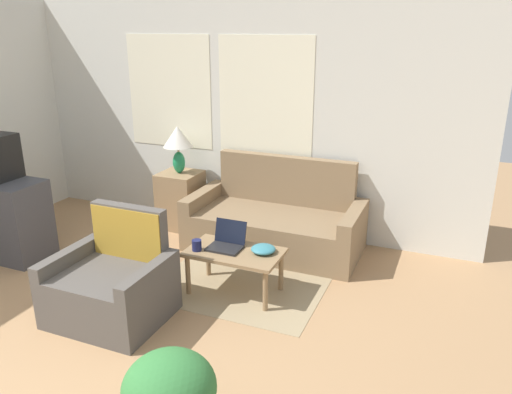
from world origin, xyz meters
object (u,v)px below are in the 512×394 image
object	(u,v)px
coffee_table	(235,256)
cup_navy	(197,245)
couch	(276,223)
laptop	(227,242)
table_lamp	(178,141)
armchair	(114,286)
snack_bowl	(263,249)

from	to	relation	value
coffee_table	cup_navy	xyz separation A→B (m)	(-0.31, -0.12, 0.10)
couch	laptop	xyz separation A→B (m)	(-0.09, -1.03, 0.19)
table_lamp	couch	bearing A→B (deg)	-5.12
couch	laptop	bearing A→B (deg)	-95.07
coffee_table	armchair	bearing A→B (deg)	-136.41
couch	snack_bowl	xyz separation A→B (m)	(0.25, -1.01, 0.17)
laptop	coffee_table	bearing A→B (deg)	-24.71
table_lamp	laptop	world-z (taller)	table_lamp
snack_bowl	coffee_table	bearing A→B (deg)	-164.41
coffee_table	laptop	distance (m)	0.15
couch	snack_bowl	bearing A→B (deg)	-75.98
armchair	coffee_table	distance (m)	1.05
table_lamp	coffee_table	bearing A→B (deg)	-43.38
cup_navy	laptop	bearing A→B (deg)	36.63
armchair	laptop	bearing A→B (deg)	49.18
table_lamp	cup_navy	world-z (taller)	table_lamp
armchair	laptop	size ratio (longest dim) A/B	2.99
couch	cup_navy	world-z (taller)	couch
coffee_table	laptop	size ratio (longest dim) A/B	2.82
armchair	coffee_table	xyz separation A→B (m)	(0.76, 0.72, 0.09)
coffee_table	cup_navy	distance (m)	0.35
couch	armchair	bearing A→B (deg)	-112.73
coffee_table	laptop	bearing A→B (deg)	155.29
table_lamp	coffee_table	xyz separation A→B (m)	(1.26, -1.19, -0.70)
couch	table_lamp	xyz separation A→B (m)	(-1.25, 0.11, 0.78)
armchair	snack_bowl	distance (m)	1.29
table_lamp	cup_navy	size ratio (longest dim) A/B	5.57
snack_bowl	laptop	bearing A→B (deg)	-175.92
armchair	couch	bearing A→B (deg)	67.27
coffee_table	couch	bearing A→B (deg)	90.26
couch	snack_bowl	world-z (taller)	couch
couch	armchair	distance (m)	1.95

